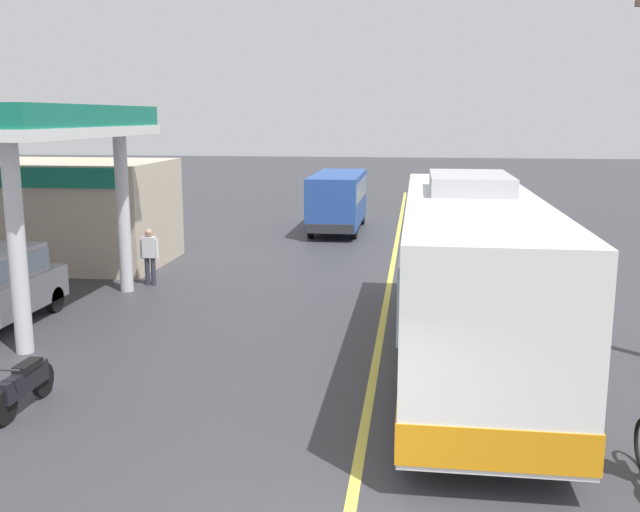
{
  "coord_description": "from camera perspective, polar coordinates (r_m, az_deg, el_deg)",
  "views": [
    {
      "loc": [
        0.73,
        -6.51,
        4.85
      ],
      "look_at": [
        -1.5,
        10.0,
        1.6
      ],
      "focal_mm": 40.41,
      "sensor_mm": 36.0,
      "label": 1
    }
  ],
  "objects": [
    {
      "name": "ground",
      "position": [
        26.96,
        6.01,
        0.62
      ],
      "size": [
        120.0,
        120.0,
        0.0
      ],
      "primitive_type": "plane",
      "color": "#38383D"
    },
    {
      "name": "lane_divider_stripe",
      "position": [
        22.06,
        5.61,
        -1.7
      ],
      "size": [
        0.16,
        50.0,
        0.01
      ],
      "primitive_type": "cube",
      "color": "#D8CC4C",
      "rests_on": "ground"
    },
    {
      "name": "coach_bus_main",
      "position": [
        14.39,
        11.77,
        -1.76
      ],
      "size": [
        2.6,
        11.04,
        3.69
      ],
      "color": "white",
      "rests_on": "ground"
    },
    {
      "name": "gas_station_roadside",
      "position": [
        23.55,
        -22.3,
        4.8
      ],
      "size": [
        9.1,
        11.95,
        5.1
      ],
      "color": "#147259",
      "rests_on": "ground"
    },
    {
      "name": "minibus_opposing_lane",
      "position": [
        30.79,
        1.43,
        4.74
      ],
      "size": [
        2.04,
        6.13,
        2.44
      ],
      "color": "#264C9E",
      "rests_on": "ground"
    },
    {
      "name": "motorcycle_parked_forecourt",
      "position": [
        13.17,
        -22.37,
        -9.37
      ],
      "size": [
        0.55,
        1.8,
        0.92
      ],
      "color": "black",
      "rests_on": "ground"
    },
    {
      "name": "pedestrian_by_shop",
      "position": [
        21.4,
        -13.35,
        0.19
      ],
      "size": [
        0.55,
        0.22,
        1.66
      ],
      "color": "#33333F",
      "rests_on": "ground"
    }
  ]
}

